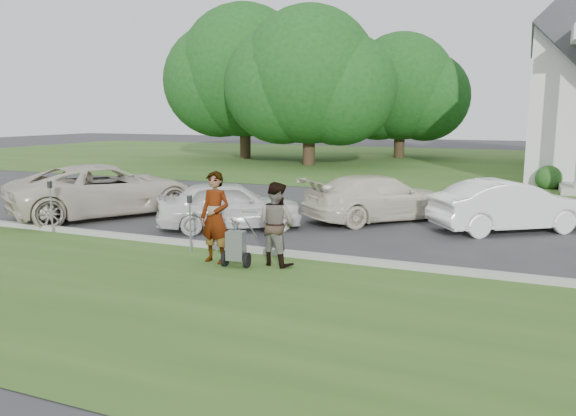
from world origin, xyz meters
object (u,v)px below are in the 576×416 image
Objects in this scene: tree_left at (309,82)px; car_d at (509,206)px; parking_meter_near at (190,216)px; car_b at (230,205)px; person_right at (276,224)px; tree_far at (244,77)px; tree_back at (401,92)px; striping_cart at (236,246)px; person_left at (215,218)px; car_a at (107,190)px; car_c at (379,198)px; parking_meter_far at (51,200)px.

car_d is (12.20, -16.45, -4.40)m from tree_left.
parking_meter_near is 0.34× the size of car_b.
tree_far is at bearing -46.04° from person_right.
tree_left is 20.31m from car_b.
tree_back reaches higher than parking_meter_near.
parking_meter_near is at bearing 148.70° from striping_cart.
tree_far is 11.22m from tree_back.
car_d is at bearing 53.20° from person_left.
tree_left is at bearing 1.29° from car_d.
tree_far is 27.90m from parking_meter_near.
person_right is 7.29m from car_d.
striping_cart is at bearing -63.15° from tree_far.
car_a is at bearing -89.05° from tree_left.
car_d reaches higher than car_b.
parking_meter_near is 0.32× the size of car_d.
person_left is at bearing 101.01° from car_d.
parking_meter_near is 2.83m from car_b.
car_a is (-5.11, 3.13, -0.05)m from parking_meter_near.
car_b is (0.95, -27.20, -4.03)m from tree_back.
tree_back is 30.27m from parking_meter_near.
person_left is (12.41, -25.52, -4.69)m from tree_far.
tree_back reaches higher than car_c.
car_b is (4.95, -19.20, -4.42)m from tree_left.
striping_cart is 0.29× the size of car_b.
tree_far is 1.97× the size of car_a.
parking_meter_far is at bearing 175.84° from parking_meter_near.
striping_cart is 0.59× the size of person_left.
person_right is (3.70, -30.19, -3.83)m from tree_back.
person_right is (13.71, -25.19, -4.79)m from tree_far.
person_right is at bearing -173.01° from car_a.
tree_far is at bearing -42.66° from car_a.
car_a is 8.58m from car_c.
car_c is (7.69, 5.35, -0.22)m from parking_meter_far.
car_c is (4.50, -24.30, -4.03)m from tree_back.
person_left is at bearing -64.07° from tree_far.
parking_meter_near is 8.76m from car_d.
car_b is 0.94× the size of car_d.
car_d reaches higher than car_c.
person_right is 0.42× the size of car_d.
tree_far is 28.76m from person_left.
person_right is 1.30× the size of parking_meter_near.
car_a reaches higher than parking_meter_far.
striping_cart is 6.27m from parking_meter_far.
tree_left reaches higher than striping_cart.
car_a is at bearing -8.84° from person_right.
car_a is (0.31, -18.86, -4.29)m from tree_left.
tree_back reaches higher than car_d.
striping_cart is at bearing 104.62° from car_d.
parking_meter_far is 2.84m from car_a.
tree_back is 4.81× the size of person_left.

